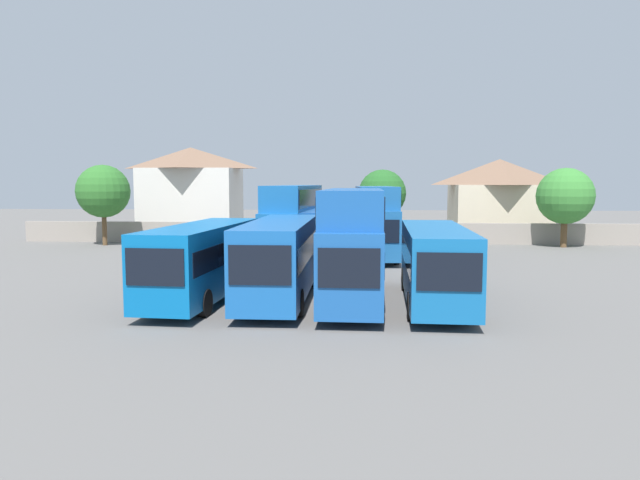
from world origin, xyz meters
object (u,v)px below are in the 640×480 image
Objects in this scene: bus_6 at (322,230)px; bus_7 at (375,218)px; bus_3 at (354,238)px; bus_5 at (294,217)px; house_terrace_left at (191,191)px; tree_behind_wall at (103,191)px; bus_1 at (203,257)px; bus_4 at (435,261)px; tree_left_of_lot at (382,194)px; bus_2 at (280,255)px; house_terrace_centre at (499,198)px; tree_right_of_lot at (565,196)px.

bus_6 is 1.11× the size of bus_7.
bus_3 is 0.96× the size of bus_5.
tree_behind_wall is at bearing -115.35° from house_terrace_left.
bus_1 is at bearing -73.03° from house_terrace_left.
house_terrace_left reaches higher than bus_1.
bus_6 is at bearing -157.25° from bus_4.
bus_1 is 29.31m from tree_left_of_lot.
bus_2 is 3.37m from bus_3.
bus_7 is 24.59m from house_terrace_left.
tree_behind_wall reaches higher than bus_1.
bus_1 is 0.91× the size of bus_5.
house_terrace_centre is (30.10, -0.15, -0.61)m from house_terrace_left.
bus_2 is 15.19m from bus_6.
tree_behind_wall reaches higher than bus_4.
tree_right_of_lot is (15.52, 8.00, 1.35)m from bus_7.
bus_6 is 13.34m from tree_left_of_lot.
tree_right_of_lot is at bearing 138.59° from bus_2.
bus_3 is at bearing -126.29° from tree_right_of_lot.
bus_1 is at bearing -57.06° from tree_behind_wall.
tree_behind_wall is (-22.51, 7.00, 1.72)m from bus_7.
tree_right_of_lot is (14.59, -4.50, -0.12)m from tree_left_of_lot.
bus_4 is (3.54, -0.49, -0.89)m from bus_3.
tree_behind_wall is (-23.44, -5.50, 0.25)m from tree_left_of_lot.
bus_6 is (1.97, 0.48, -0.90)m from bus_5.
bus_4 is 1.63× the size of tree_left_of_lot.
bus_7 is (5.70, 0.26, -0.04)m from bus_5.
bus_5 is 1.14× the size of bus_7.
house_terrace_left reaches higher than tree_behind_wall.
bus_5 is (-4.34, 14.72, 0.05)m from bus_3.
bus_3 is 34.45m from house_terrace_centre.
tree_behind_wall reaches higher than bus_3.
tree_behind_wall is (-16.82, 7.26, 1.68)m from bus_5.
bus_3 is 1.73× the size of tree_right_of_lot.
bus_2 is 6.84m from bus_4.
house_terrace_left reaches higher than bus_4.
house_terrace_centre is at bearing 15.53° from tree_behind_wall.
bus_1 is 17.31m from bus_7.
bus_1 is 0.94× the size of bus_3.
bus_7 is at bearing -169.87° from bus_4.
bus_2 is 35.87m from house_terrace_centre.
bus_3 is 0.99× the size of bus_6.
bus_7 is (3.73, -0.22, 0.86)m from bus_6.
bus_7 is at bearing -43.26° from house_terrace_left.
tree_behind_wall is (-21.16, 21.98, 1.73)m from bus_3.
house_terrace_centre is (13.59, 31.64, 1.03)m from bus_3.
house_terrace_left is 1.42× the size of tree_behind_wall.
bus_7 is 1.58× the size of tree_right_of_lot.
bus_4 is 1.63× the size of tree_right_of_lot.
bus_6 is 1.18× the size of house_terrace_left.
tree_right_of_lot reaches higher than bus_6.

